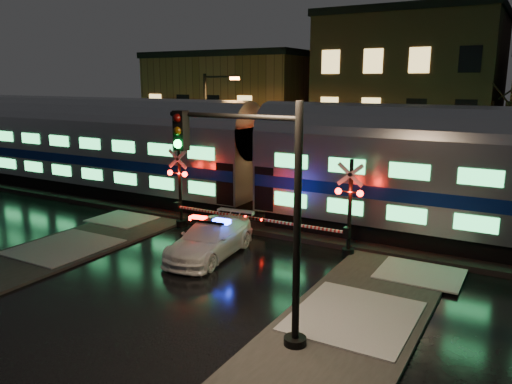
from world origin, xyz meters
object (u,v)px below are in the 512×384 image
(police_car, at_px, (210,239))
(crossing_signal_left, at_px, (185,195))
(traffic_light, at_px, (261,219))
(crossing_signal_right, at_px, (340,216))
(streetlight, at_px, (209,126))

(police_car, distance_m, crossing_signal_left, 4.53)
(traffic_light, bearing_deg, crossing_signal_right, 89.29)
(police_car, xyz_separation_m, traffic_light, (5.17, -4.93, 2.79))
(crossing_signal_left, relative_size, traffic_light, 0.85)
(crossing_signal_left, xyz_separation_m, streetlight, (-3.18, 6.70, 2.69))
(crossing_signal_right, bearing_deg, traffic_light, -85.72)
(crossing_signal_left, height_order, traffic_light, traffic_light)
(streetlight, bearing_deg, police_car, -55.13)
(police_car, height_order, crossing_signal_left, crossing_signal_left)
(crossing_signal_right, relative_size, streetlight, 0.76)
(police_car, bearing_deg, crossing_signal_left, 135.24)
(streetlight, bearing_deg, crossing_signal_right, -30.86)
(police_car, relative_size, crossing_signal_right, 0.92)
(traffic_light, xyz_separation_m, streetlight, (-11.78, 14.43, 0.81))
(crossing_signal_right, xyz_separation_m, crossing_signal_left, (-8.03, -0.00, -0.02))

